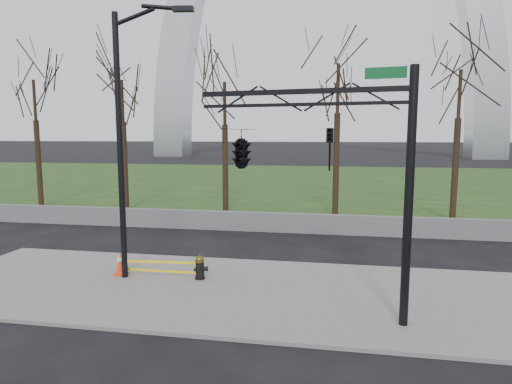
% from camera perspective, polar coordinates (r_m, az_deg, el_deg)
% --- Properties ---
extents(ground, '(500.00, 500.00, 0.00)m').
position_cam_1_polar(ground, '(13.04, -3.56, -12.73)').
color(ground, black).
rests_on(ground, ground).
extents(sidewalk, '(18.00, 6.00, 0.10)m').
position_cam_1_polar(sidewalk, '(13.03, -3.56, -12.53)').
color(sidewalk, slate).
rests_on(sidewalk, ground).
extents(grass_strip, '(120.00, 40.00, 0.06)m').
position_cam_1_polar(grass_strip, '(42.22, 6.10, 1.37)').
color(grass_strip, '#1B3A15').
rests_on(grass_strip, ground).
extents(guardrail, '(60.00, 0.30, 0.90)m').
position_cam_1_polar(guardrail, '(20.50, 1.73, -3.92)').
color(guardrail, '#59595B').
rests_on(guardrail, ground).
extents(tree_row, '(34.01, 4.00, 8.88)m').
position_cam_1_polar(tree_row, '(25.50, -10.44, 7.23)').
color(tree_row, black).
rests_on(tree_row, ground).
extents(fire_hydrant, '(0.48, 0.31, 0.77)m').
position_cam_1_polar(fire_hydrant, '(13.77, -7.23, -9.68)').
color(fire_hydrant, black).
rests_on(fire_hydrant, sidewalk).
extents(traffic_cone, '(0.44, 0.44, 0.71)m').
position_cam_1_polar(traffic_cone, '(14.72, -17.11, -8.83)').
color(traffic_cone, '#F6390C').
rests_on(traffic_cone, sidewalk).
extents(street_light, '(2.39, 0.48, 8.21)m').
position_cam_1_polar(street_light, '(13.79, -16.37, 7.97)').
color(street_light, black).
rests_on(street_light, ground).
extents(traffic_signal_mast, '(5.06, 2.53, 6.00)m').
position_cam_1_polar(traffic_signal_mast, '(10.82, 1.92, 5.58)').
color(traffic_signal_mast, black).
rests_on(traffic_signal_mast, ground).
extents(caution_tape, '(2.59, 0.22, 0.40)m').
position_cam_1_polar(caution_tape, '(14.14, -12.21, -9.42)').
color(caution_tape, yellow).
rests_on(caution_tape, ground).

